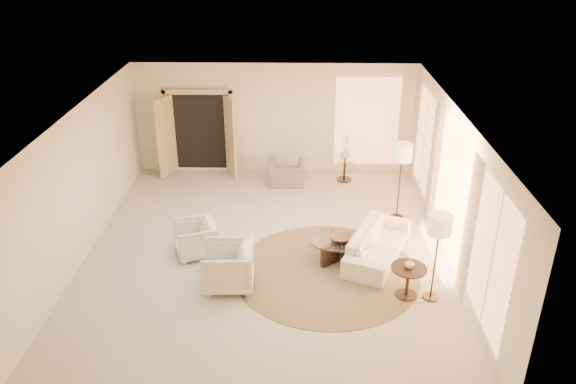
{
  "coord_description": "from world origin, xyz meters",
  "views": [
    {
      "loc": [
        0.6,
        -9.45,
        5.85
      ],
      "look_at": [
        0.4,
        0.4,
        1.1
      ],
      "focal_mm": 35.0,
      "sensor_mm": 36.0,
      "label": 1
    }
  ],
  "objects_px": {
    "sofa": "(378,244)",
    "accent_chair": "(287,170)",
    "side_vase": "(345,154)",
    "armchair_left": "(195,237)",
    "armchair_right": "(228,264)",
    "end_vase": "(410,264)",
    "coffee_table": "(341,248)",
    "floor_lamp_near": "(402,156)",
    "end_table": "(408,277)",
    "floor_lamp_far": "(440,228)",
    "side_table": "(345,167)",
    "bowl": "(341,238)"
  },
  "relations": [
    {
      "from": "floor_lamp_near",
      "to": "end_vase",
      "type": "distance_m",
      "value": 2.97
    },
    {
      "from": "sofa",
      "to": "floor_lamp_near",
      "type": "distance_m",
      "value": 2.09
    },
    {
      "from": "sofa",
      "to": "end_table",
      "type": "bearing_deg",
      "value": -140.4
    },
    {
      "from": "armchair_right",
      "to": "end_table",
      "type": "relative_size",
      "value": 1.44
    },
    {
      "from": "end_vase",
      "to": "floor_lamp_far",
      "type": "bearing_deg",
      "value": -5.97
    },
    {
      "from": "end_table",
      "to": "floor_lamp_far",
      "type": "bearing_deg",
      "value": -5.97
    },
    {
      "from": "floor_lamp_far",
      "to": "side_vase",
      "type": "bearing_deg",
      "value": 103.33
    },
    {
      "from": "floor_lamp_near",
      "to": "side_vase",
      "type": "distance_m",
      "value": 2.34
    },
    {
      "from": "side_vase",
      "to": "armchair_left",
      "type": "bearing_deg",
      "value": -131.32
    },
    {
      "from": "end_table",
      "to": "armchair_right",
      "type": "bearing_deg",
      "value": 175.57
    },
    {
      "from": "armchair_right",
      "to": "end_vase",
      "type": "bearing_deg",
      "value": 83.5
    },
    {
      "from": "sofa",
      "to": "accent_chair",
      "type": "height_order",
      "value": "accent_chair"
    },
    {
      "from": "armchair_right",
      "to": "coffee_table",
      "type": "height_order",
      "value": "armchair_right"
    },
    {
      "from": "armchair_left",
      "to": "coffee_table",
      "type": "bearing_deg",
      "value": 67.43
    },
    {
      "from": "armchair_left",
      "to": "floor_lamp_near",
      "type": "bearing_deg",
      "value": 91.73
    },
    {
      "from": "coffee_table",
      "to": "floor_lamp_near",
      "type": "relative_size",
      "value": 0.9
    },
    {
      "from": "accent_chair",
      "to": "floor_lamp_far",
      "type": "distance_m",
      "value": 5.37
    },
    {
      "from": "floor_lamp_near",
      "to": "end_table",
      "type": "bearing_deg",
      "value": -95.4
    },
    {
      "from": "armchair_right",
      "to": "side_vase",
      "type": "height_order",
      "value": "armchair_right"
    },
    {
      "from": "sofa",
      "to": "coffee_table",
      "type": "distance_m",
      "value": 0.73
    },
    {
      "from": "floor_lamp_near",
      "to": "end_vase",
      "type": "xyz_separation_m",
      "value": [
        -0.27,
        -2.85,
        -0.81
      ]
    },
    {
      "from": "armchair_right",
      "to": "accent_chair",
      "type": "xyz_separation_m",
      "value": [
        0.93,
        4.32,
        -0.05
      ]
    },
    {
      "from": "armchair_left",
      "to": "side_table",
      "type": "height_order",
      "value": "armchair_left"
    },
    {
      "from": "end_vase",
      "to": "sofa",
      "type": "bearing_deg",
      "value": 106.17
    },
    {
      "from": "accent_chair",
      "to": "floor_lamp_far",
      "type": "relative_size",
      "value": 0.55
    },
    {
      "from": "bowl",
      "to": "floor_lamp_near",
      "type": "bearing_deg",
      "value": 52.4
    },
    {
      "from": "end_table",
      "to": "floor_lamp_near",
      "type": "height_order",
      "value": "floor_lamp_near"
    },
    {
      "from": "accent_chair",
      "to": "end_table",
      "type": "relative_size",
      "value": 1.45
    },
    {
      "from": "side_table",
      "to": "floor_lamp_near",
      "type": "xyz_separation_m",
      "value": [
        1.01,
        -1.97,
        1.11
      ]
    },
    {
      "from": "end_table",
      "to": "floor_lamp_near",
      "type": "xyz_separation_m",
      "value": [
        0.27,
        2.85,
        1.07
      ]
    },
    {
      "from": "floor_lamp_far",
      "to": "end_vase",
      "type": "xyz_separation_m",
      "value": [
        -0.41,
        0.04,
        -0.71
      ]
    },
    {
      "from": "armchair_left",
      "to": "floor_lamp_near",
      "type": "xyz_separation_m",
      "value": [
        4.13,
        1.57,
        1.08
      ]
    },
    {
      "from": "accent_chair",
      "to": "coffee_table",
      "type": "distance_m",
      "value": 3.63
    },
    {
      "from": "end_table",
      "to": "accent_chair",
      "type": "bearing_deg",
      "value": 115.49
    },
    {
      "from": "sofa",
      "to": "armchair_right",
      "type": "distance_m",
      "value": 2.93
    },
    {
      "from": "floor_lamp_near",
      "to": "end_vase",
      "type": "relative_size",
      "value": 10.3
    },
    {
      "from": "sofa",
      "to": "floor_lamp_near",
      "type": "bearing_deg",
      "value": 2.3
    },
    {
      "from": "side_vase",
      "to": "sofa",
      "type": "bearing_deg",
      "value": -83.89
    },
    {
      "from": "coffee_table",
      "to": "end_table",
      "type": "bearing_deg",
      "value": -45.84
    },
    {
      "from": "accent_chair",
      "to": "coffee_table",
      "type": "bearing_deg",
      "value": 107.94
    },
    {
      "from": "accent_chair",
      "to": "side_table",
      "type": "distance_m",
      "value": 1.46
    },
    {
      "from": "end_table",
      "to": "floor_lamp_near",
      "type": "relative_size",
      "value": 0.36
    },
    {
      "from": "armchair_right",
      "to": "side_table",
      "type": "xyz_separation_m",
      "value": [
        2.37,
        4.58,
        -0.09
      ]
    },
    {
      "from": "coffee_table",
      "to": "end_table",
      "type": "height_order",
      "value": "end_table"
    },
    {
      "from": "side_table",
      "to": "end_vase",
      "type": "bearing_deg",
      "value": -81.27
    },
    {
      "from": "side_table",
      "to": "side_vase",
      "type": "relative_size",
      "value": 2.13
    },
    {
      "from": "bowl",
      "to": "side_vase",
      "type": "distance_m",
      "value": 3.74
    },
    {
      "from": "armchair_left",
      "to": "bowl",
      "type": "bearing_deg",
      "value": 67.43
    },
    {
      "from": "sofa",
      "to": "side_vase",
      "type": "bearing_deg",
      "value": 29.54
    },
    {
      "from": "floor_lamp_near",
      "to": "side_table",
      "type": "bearing_deg",
      "value": 117.08
    }
  ]
}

